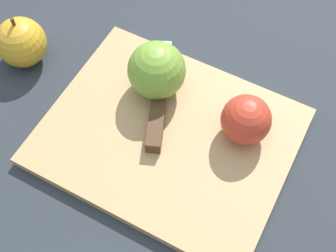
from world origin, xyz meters
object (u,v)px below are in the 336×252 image
object	(u,v)px
apple_half_right	(157,70)
apple_half_left	(246,120)
apple_whole	(22,42)
knife	(157,117)

from	to	relation	value
apple_half_right	apple_half_left	bearing A→B (deg)	-65.56
apple_half_left	apple_whole	distance (m)	0.34
apple_half_right	apple_whole	world-z (taller)	apple_half_right
apple_half_right	knife	xyz separation A→B (m)	(-0.03, 0.05, -0.03)
knife	apple_whole	distance (m)	0.23
apple_half_right	knife	world-z (taller)	apple_half_right
apple_half_left	knife	size ratio (longest dim) A/B	0.37
apple_half_left	apple_half_right	xyz separation A→B (m)	(0.13, 0.00, 0.01)
knife	apple_whole	xyz separation A→B (m)	(0.23, 0.01, 0.01)
apple_half_left	apple_half_right	distance (m)	0.13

